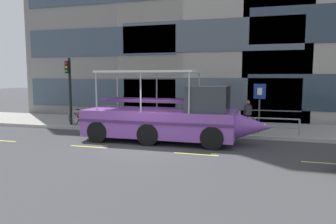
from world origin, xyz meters
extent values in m
plane|color=#3D3D3F|center=(0.00, 0.00, 0.00)|extent=(120.00, 120.00, 0.00)
cube|color=#99968E|center=(0.00, 5.60, 0.09)|extent=(32.00, 4.80, 0.18)
cube|color=#B2ADA3|center=(0.00, 3.11, 0.09)|extent=(32.00, 0.18, 0.18)
cube|color=#DBD64C|center=(-7.20, -0.74, 0.00)|extent=(1.80, 0.12, 0.01)
cube|color=#DBD64C|center=(-2.40, -0.74, 0.00)|extent=(1.80, 0.12, 0.01)
cube|color=#DBD64C|center=(2.40, -0.74, 0.00)|extent=(1.80, 0.12, 0.01)
cube|color=#DBD64C|center=(7.20, -0.74, 0.00)|extent=(1.80, 0.12, 0.01)
cube|color=#3D4C5B|center=(-6.76, 8.37, 1.87)|extent=(11.81, 0.06, 2.06)
cube|color=#3D4C5B|center=(-6.76, 8.37, 5.61)|extent=(11.81, 0.06, 2.06)
cube|color=#4C5660|center=(1.29, 8.37, 1.93)|extent=(12.09, 0.06, 2.12)
cube|color=#4C5660|center=(1.29, 8.37, 5.79)|extent=(12.09, 0.06, 2.12)
cube|color=#2D3D4C|center=(8.56, 8.37, 2.09)|extent=(9.13, 0.06, 2.30)
cube|color=#2D3D4C|center=(8.56, 8.37, 6.26)|extent=(9.13, 0.06, 2.30)
cylinder|color=gray|center=(0.40, 3.45, 1.01)|extent=(12.54, 0.07, 0.07)
cylinder|color=gray|center=(0.40, 3.45, 0.60)|extent=(12.54, 0.06, 0.06)
cylinder|color=gray|center=(-5.87, 3.45, 0.60)|extent=(0.09, 0.09, 0.83)
cylinder|color=gray|center=(-3.78, 3.45, 0.60)|extent=(0.09, 0.09, 0.83)
cylinder|color=gray|center=(-1.69, 3.45, 0.60)|extent=(0.09, 0.09, 0.83)
cylinder|color=gray|center=(0.40, 3.45, 0.60)|extent=(0.09, 0.09, 0.83)
cylinder|color=gray|center=(2.49, 3.45, 0.60)|extent=(0.09, 0.09, 0.83)
cylinder|color=gray|center=(4.58, 3.45, 0.60)|extent=(0.09, 0.09, 0.83)
cylinder|color=gray|center=(6.67, 3.45, 0.60)|extent=(0.09, 0.09, 0.83)
cylinder|color=black|center=(-6.18, 3.70, 2.18)|extent=(0.16, 0.16, 4.00)
cube|color=black|center=(-6.18, 3.50, 3.63)|extent=(0.24, 0.20, 0.72)
sphere|color=red|center=(-6.18, 3.39, 3.85)|extent=(0.14, 0.14, 0.14)
sphere|color=gold|center=(-6.18, 3.39, 3.63)|extent=(0.14, 0.14, 0.14)
sphere|color=green|center=(-6.18, 3.39, 3.41)|extent=(0.14, 0.14, 0.14)
cylinder|color=#4C4F54|center=(4.77, 4.01, 1.43)|extent=(0.08, 0.08, 2.50)
cube|color=navy|center=(4.77, 3.96, 2.33)|extent=(0.60, 0.04, 0.76)
cube|color=white|center=(4.77, 3.94, 2.33)|extent=(0.24, 0.01, 0.36)
torus|color=black|center=(-4.98, 3.74, 0.53)|extent=(0.70, 0.04, 0.70)
torus|color=black|center=(-6.02, 3.74, 0.53)|extent=(0.70, 0.04, 0.70)
cylinder|color=#B21919|center=(-5.50, 3.74, 0.69)|extent=(0.95, 0.04, 0.04)
cylinder|color=#B21919|center=(-5.68, 3.74, 0.83)|extent=(0.19, 0.04, 0.51)
cube|color=black|center=(-5.72, 3.74, 1.11)|extent=(0.20, 0.08, 0.06)
cylinder|color=#A5A5AA|center=(-5.02, 3.74, 1.03)|extent=(0.03, 0.46, 0.03)
cube|color=purple|center=(0.22, 1.41, 0.89)|extent=(7.15, 2.59, 1.23)
cone|color=purple|center=(4.60, 1.41, 0.89)|extent=(1.61, 1.17, 1.17)
cylinder|color=purple|center=(-3.36, 1.41, 0.89)|extent=(0.36, 1.17, 1.17)
cube|color=#4D2A62|center=(0.22, 0.09, 1.04)|extent=(7.15, 0.04, 0.12)
sphere|color=white|center=(5.00, 1.41, 0.94)|extent=(0.22, 0.22, 0.22)
cube|color=#33383D|center=(2.54, 1.41, 2.08)|extent=(1.79, 2.18, 1.15)
cube|color=silver|center=(-0.32, 1.41, 3.31)|extent=(4.65, 2.39, 0.10)
cylinder|color=#B2B2B7|center=(1.89, 2.55, 2.38)|extent=(0.07, 0.07, 1.76)
cylinder|color=#B2B2B7|center=(1.89, 0.27, 2.38)|extent=(0.07, 0.07, 1.76)
cylinder|color=#B2B2B7|center=(-0.32, 2.55, 2.38)|extent=(0.07, 0.07, 1.76)
cylinder|color=#B2B2B7|center=(-0.32, 0.27, 2.38)|extent=(0.07, 0.07, 1.76)
cylinder|color=#B2B2B7|center=(-2.52, 2.55, 2.38)|extent=(0.07, 0.07, 1.76)
cylinder|color=#B2B2B7|center=(-2.52, 0.27, 2.38)|extent=(0.07, 0.07, 1.76)
cube|color=#4D2A62|center=(-0.32, 2.03, 1.95)|extent=(4.28, 0.28, 0.12)
cube|color=#4D2A62|center=(-0.32, 0.78, 1.95)|extent=(4.28, 0.28, 0.12)
cylinder|color=black|center=(2.90, 2.60, 0.50)|extent=(1.00, 0.28, 1.00)
cylinder|color=black|center=(2.90, 0.21, 0.50)|extent=(1.00, 0.28, 1.00)
cylinder|color=black|center=(0.04, 2.60, 0.50)|extent=(1.00, 0.28, 1.00)
cylinder|color=black|center=(0.04, 0.21, 0.50)|extent=(1.00, 0.28, 1.00)
cylinder|color=black|center=(-2.46, 2.60, 0.50)|extent=(1.00, 0.28, 1.00)
cylinder|color=black|center=(-2.46, 0.21, 0.50)|extent=(1.00, 0.28, 1.00)
cylinder|color=black|center=(4.10, 4.95, 0.58)|extent=(0.10, 0.10, 0.79)
cylinder|color=black|center=(4.24, 5.02, 0.58)|extent=(0.10, 0.10, 0.79)
cube|color=#38383D|center=(4.17, 4.99, 1.26)|extent=(0.34, 0.29, 0.56)
cylinder|color=#38383D|center=(4.00, 4.89, 1.23)|extent=(0.07, 0.07, 0.51)
cylinder|color=#38383D|center=(4.34, 5.08, 1.23)|extent=(0.07, 0.07, 0.51)
sphere|color=#936B4C|center=(4.17, 4.99, 1.67)|extent=(0.22, 0.22, 0.22)
cylinder|color=#1E2338|center=(0.91, 4.68, 0.59)|extent=(0.10, 0.10, 0.82)
cylinder|color=#1E2338|center=(1.04, 4.79, 0.59)|extent=(0.10, 0.10, 0.82)
cube|color=navy|center=(0.98, 4.73, 1.29)|extent=(0.35, 0.33, 0.58)
cylinder|color=navy|center=(0.82, 4.60, 1.26)|extent=(0.07, 0.07, 0.52)
cylinder|color=navy|center=(1.13, 4.86, 1.26)|extent=(0.07, 0.07, 0.52)
sphere|color=#936B4C|center=(0.98, 4.73, 1.71)|extent=(0.22, 0.22, 0.22)
camera|label=1|loc=(4.78, -12.88, 3.08)|focal=33.77mm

